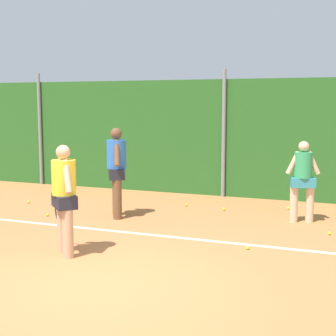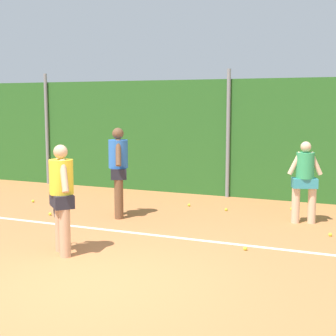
% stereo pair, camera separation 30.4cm
% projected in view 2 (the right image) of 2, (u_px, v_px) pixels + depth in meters
% --- Properties ---
extents(ground_plane, '(30.00, 30.00, 0.00)m').
position_uv_depth(ground_plane, '(152.00, 243.00, 8.70)').
color(ground_plane, '#C67542').
extents(hedge_fence_backdrop, '(19.50, 0.25, 3.04)m').
position_uv_depth(hedge_fence_backdrop, '(230.00, 138.00, 12.95)').
color(hedge_fence_backdrop, '#286023').
rests_on(hedge_fence_backdrop, ground_plane).
extents(fence_post_left, '(0.10, 0.10, 3.29)m').
position_uv_depth(fence_post_left, '(47.00, 129.00, 14.93)').
color(fence_post_left, gray).
rests_on(fence_post_left, ground_plane).
extents(fence_post_center, '(0.10, 0.10, 3.29)m').
position_uv_depth(fence_post_center, '(228.00, 134.00, 12.77)').
color(fence_post_center, gray).
rests_on(fence_post_center, ground_plane).
extents(court_baseline_paint, '(14.25, 0.10, 0.01)m').
position_uv_depth(court_baseline_paint, '(164.00, 236.00, 9.16)').
color(court_baseline_paint, white).
rests_on(court_baseline_paint, ground_plane).
extents(player_foreground_near, '(0.66, 0.58, 1.78)m').
position_uv_depth(player_foreground_near, '(62.00, 193.00, 7.98)').
color(player_foreground_near, tan).
rests_on(player_foreground_near, ground_plane).
extents(player_midcourt, '(0.56, 0.72, 1.92)m').
position_uv_depth(player_midcourt, '(118.00, 167.00, 10.60)').
color(player_midcourt, brown).
rests_on(player_midcourt, ground_plane).
extents(player_backcourt_far, '(0.67, 0.43, 1.67)m').
position_uv_depth(player_backcourt_far, '(305.00, 178.00, 10.05)').
color(player_backcourt_far, beige).
rests_on(player_backcourt_far, ground_plane).
extents(tennis_ball_0, '(0.07, 0.07, 0.07)m').
position_uv_depth(tennis_ball_0, '(189.00, 205.00, 11.80)').
color(tennis_ball_0, '#CCDB33').
rests_on(tennis_ball_0, ground_plane).
extents(tennis_ball_1, '(0.07, 0.07, 0.07)m').
position_uv_depth(tennis_ball_1, '(330.00, 235.00, 9.15)').
color(tennis_ball_1, '#CCDB33').
rests_on(tennis_ball_1, ground_plane).
extents(tennis_ball_2, '(0.07, 0.07, 0.07)m').
position_uv_depth(tennis_ball_2, '(50.00, 214.00, 10.85)').
color(tennis_ball_2, '#CCDB33').
rests_on(tennis_ball_2, ground_plane).
extents(tennis_ball_5, '(0.07, 0.07, 0.07)m').
position_uv_depth(tennis_ball_5, '(226.00, 209.00, 11.30)').
color(tennis_ball_5, '#CCDB33').
rests_on(tennis_ball_5, ground_plane).
extents(tennis_ball_6, '(0.07, 0.07, 0.07)m').
position_uv_depth(tennis_ball_6, '(292.00, 209.00, 11.36)').
color(tennis_ball_6, '#CCDB33').
rests_on(tennis_ball_6, ground_plane).
extents(tennis_ball_7, '(0.07, 0.07, 0.07)m').
position_uv_depth(tennis_ball_7, '(245.00, 248.00, 8.28)').
color(tennis_ball_7, '#CCDB33').
rests_on(tennis_ball_7, ground_plane).
extents(tennis_ball_8, '(0.07, 0.07, 0.07)m').
position_uv_depth(tennis_ball_8, '(33.00, 201.00, 12.27)').
color(tennis_ball_8, '#CCDB33').
rests_on(tennis_ball_8, ground_plane).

